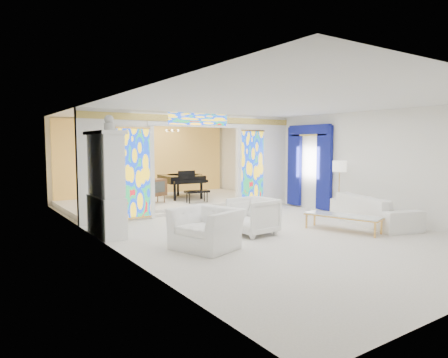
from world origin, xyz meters
TOP-DOWN VIEW (x-y plane):
  - floor at (0.00, 0.00)m, footprint 12.00×12.00m
  - ceiling at (0.00, 0.00)m, footprint 7.00×12.00m
  - wall_back at (0.00, 6.00)m, footprint 7.00×0.02m
  - wall_left at (-3.50, 0.00)m, footprint 0.02×12.00m
  - wall_right at (3.50, 0.00)m, footprint 0.02×12.00m
  - partition_wall at (0.00, 2.00)m, footprint 7.00×0.22m
  - stained_glass_left at (-2.03, 1.89)m, footprint 0.90×0.04m
  - stained_glass_right at (2.03, 1.89)m, footprint 0.90×0.04m
  - stained_glass_transom at (0.00, 1.89)m, footprint 2.00×0.04m
  - alcove_platform at (0.00, 4.10)m, footprint 6.80×3.80m
  - gold_curtain_back at (0.00, 5.88)m, footprint 6.70×0.10m
  - chandelier at (0.20, 4.00)m, footprint 0.48×0.48m
  - blue_drapes at (3.40, 0.70)m, footprint 0.14×1.85m
  - china_cabinet at (-3.22, 0.60)m, footprint 0.56×1.46m
  - armchair_left at (-1.93, -1.68)m, footprint 1.42×1.52m
  - armchair_right at (-0.40, -1.23)m, footprint 1.00×0.98m
  - sofa at (2.95, -2.04)m, footprint 1.77×2.77m
  - side_table at (-1.37, -1.03)m, footprint 0.46×0.46m
  - vase at (-1.37, -1.03)m, footprint 0.24×0.24m
  - coffee_table at (1.60, -2.17)m, footprint 1.07×1.87m
  - floor_lamp at (3.13, -0.76)m, footprint 0.44×0.44m
  - grand_piano at (0.74, 4.24)m, footprint 1.73×2.53m
  - tv_console at (-0.71, 3.49)m, footprint 0.77×0.63m

SIDE VIEW (x-z plane):
  - floor at x=0.00m, z-range 0.00..0.00m
  - alcove_platform at x=0.00m, z-range 0.00..0.18m
  - side_table at x=-1.37m, z-range 0.09..0.63m
  - coffee_table at x=1.60m, z-range 0.17..0.56m
  - sofa at x=2.95m, z-range 0.00..0.76m
  - armchair_left at x=-1.93m, z-range 0.00..0.80m
  - armchair_right at x=-0.40m, z-range 0.00..0.85m
  - vase at x=-1.37m, z-range 0.55..0.75m
  - tv_console at x=-0.71m, z-range 0.30..1.07m
  - grand_piano at x=0.74m, z-range 0.35..1.35m
  - china_cabinet at x=-3.22m, z-range -0.19..2.53m
  - stained_glass_left at x=-2.03m, z-range 0.10..2.50m
  - stained_glass_right at x=2.03m, z-range 0.10..2.50m
  - floor_lamp at x=3.13m, z-range 0.57..2.18m
  - wall_back at x=0.00m, z-range 0.00..3.00m
  - wall_left at x=-3.50m, z-range 0.00..3.00m
  - wall_right at x=3.50m, z-range 0.00..3.00m
  - gold_curtain_back at x=0.00m, z-range 0.05..2.95m
  - blue_drapes at x=3.40m, z-range 0.25..2.90m
  - partition_wall at x=0.00m, z-range 0.15..3.15m
  - chandelier at x=0.20m, z-range 2.40..2.70m
  - stained_glass_transom at x=0.00m, z-range 2.65..2.99m
  - ceiling at x=0.00m, z-range 2.99..3.01m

